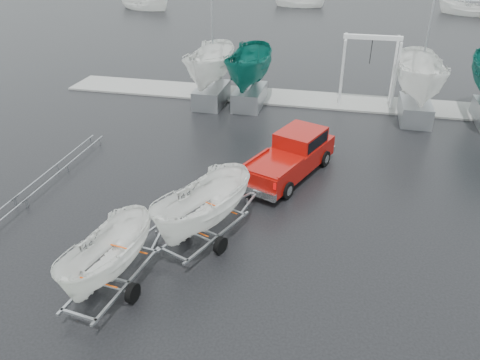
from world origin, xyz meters
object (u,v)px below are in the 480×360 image
pickup_truck (293,154)px  trailer_hitched (203,171)px  boat_hoist (370,61)px  trailer_parked (103,222)px

pickup_truck → trailer_hitched: trailer_hitched is taller
pickup_truck → boat_hoist: size_ratio=1.38×
trailer_hitched → trailer_parked: 3.59m
trailer_parked → boat_hoist: bearing=75.8°
trailer_parked → boat_hoist: size_ratio=1.10×
trailer_parked → boat_hoist: trailer_parked is taller
pickup_truck → boat_hoist: 10.49m
pickup_truck → trailer_hitched: 6.45m
trailer_hitched → boat_hoist: bearing=92.3°
pickup_truck → boat_hoist: (3.17, 9.85, 1.73)m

